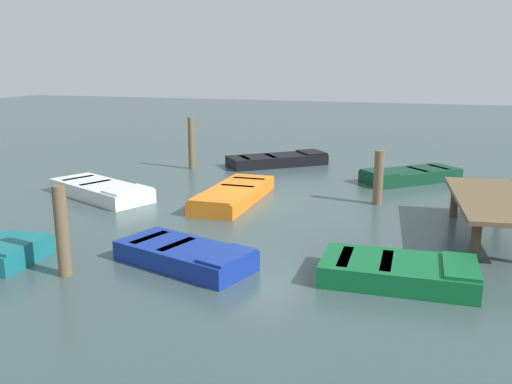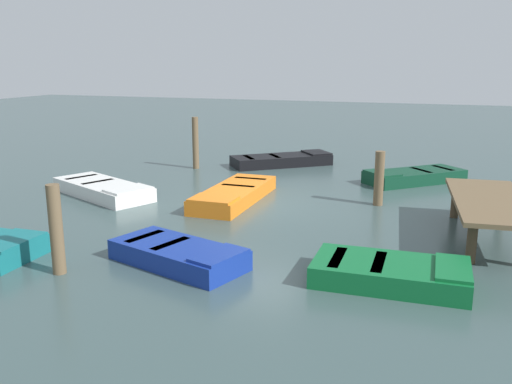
% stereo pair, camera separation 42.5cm
% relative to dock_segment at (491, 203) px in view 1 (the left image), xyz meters
% --- Properties ---
extents(ground_plane, '(80.00, 80.00, 0.00)m').
position_rel_dock_segment_xyz_m(ground_plane, '(-1.22, -6.02, -0.82)').
color(ground_plane, '#384C4C').
extents(dock_segment, '(4.38, 1.98, 0.95)m').
position_rel_dock_segment_xyz_m(dock_segment, '(0.00, 0.00, 0.00)').
color(dock_segment, brown).
rests_on(dock_segment, ground_plane).
extents(rowboat_orange, '(3.91, 1.32, 0.46)m').
position_rel_dock_segment_xyz_m(rowboat_orange, '(-1.30, -6.72, -0.60)').
color(rowboat_orange, orange).
rests_on(rowboat_orange, ground_plane).
extents(rowboat_black, '(3.40, 3.78, 0.46)m').
position_rel_dock_segment_xyz_m(rowboat_black, '(-7.10, -7.02, -0.60)').
color(rowboat_black, black).
rests_on(rowboat_black, ground_plane).
extents(rowboat_green, '(1.52, 2.79, 0.46)m').
position_rel_dock_segment_xyz_m(rowboat_green, '(3.36, -1.79, -0.60)').
color(rowboat_green, '#0F602D').
rests_on(rowboat_green, ground_plane).
extents(rowboat_white, '(2.74, 3.83, 0.46)m').
position_rel_dock_segment_xyz_m(rowboat_white, '(-0.59, -10.67, -0.60)').
color(rowboat_white, silver).
rests_on(rowboat_white, ground_plane).
extents(rowboat_dark_green, '(3.24, 3.35, 0.46)m').
position_rel_dock_segment_xyz_m(rowboat_dark_green, '(-5.65, -1.99, -0.60)').
color(rowboat_dark_green, '#0C3823').
rests_on(rowboat_dark_green, ground_plane).
extents(rowboat_blue, '(2.04, 3.03, 0.46)m').
position_rel_dock_segment_xyz_m(rowboat_blue, '(3.78, -5.88, -0.60)').
color(rowboat_blue, navy).
rests_on(rowboat_blue, ground_plane).
extents(mooring_piling_far_right, '(0.23, 0.23, 1.93)m').
position_rel_dock_segment_xyz_m(mooring_piling_far_right, '(-5.45, -9.92, 0.15)').
color(mooring_piling_far_right, brown).
rests_on(mooring_piling_far_right, ground_plane).
extents(mooring_piling_mid_left, '(0.27, 0.27, 1.53)m').
position_rel_dock_segment_xyz_m(mooring_piling_mid_left, '(-2.26, -2.74, -0.05)').
color(mooring_piling_mid_left, brown).
rests_on(mooring_piling_mid_left, ground_plane).
extents(mooring_piling_far_left, '(0.25, 0.25, 1.74)m').
position_rel_dock_segment_xyz_m(mooring_piling_far_left, '(4.95, -7.83, 0.05)').
color(mooring_piling_far_left, brown).
rests_on(mooring_piling_far_left, ground_plane).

